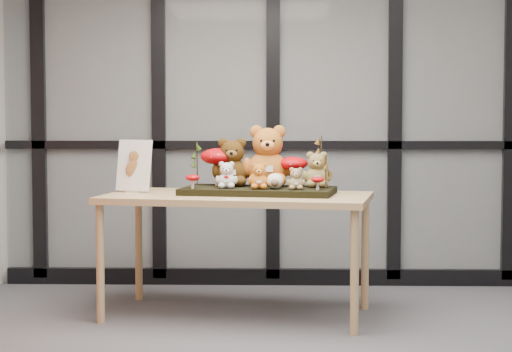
{
  "coord_description": "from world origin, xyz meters",
  "views": [
    {
      "loc": [
        -0.4,
        -4.4,
        1.3
      ],
      "look_at": [
        -0.55,
        1.36,
        0.9
      ],
      "focal_mm": 65.0,
      "sensor_mm": 36.0,
      "label": 1
    }
  ],
  "objects_px": {
    "bear_brown_medium": "(232,160)",
    "bear_tan_back": "(317,168)",
    "bear_white_bow": "(227,174)",
    "mushroom_back_right": "(293,170)",
    "mushroom_back_left": "(219,165)",
    "display_table": "(237,205)",
    "sign_holder": "(134,167)",
    "bear_pooh_yellow": "(268,153)",
    "bear_small_yellow": "(259,175)",
    "bear_beige_small": "(296,177)",
    "mushroom_front_left": "(193,181)",
    "mushroom_front_right": "(318,183)",
    "diorama_tray": "(258,191)",
    "plush_cream_hedgehog": "(275,180)"
  },
  "relations": [
    {
      "from": "bear_brown_medium",
      "to": "bear_white_bow",
      "type": "xyz_separation_m",
      "value": [
        -0.02,
        -0.19,
        -0.08
      ]
    },
    {
      "from": "bear_tan_back",
      "to": "mushroom_back_left",
      "type": "bearing_deg",
      "value": 177.81
    },
    {
      "from": "bear_small_yellow",
      "to": "bear_beige_small",
      "type": "distance_m",
      "value": 0.23
    },
    {
      "from": "bear_small_yellow",
      "to": "mushroom_front_right",
      "type": "relative_size",
      "value": 1.99
    },
    {
      "from": "bear_tan_back",
      "to": "bear_brown_medium",
      "type": "bearing_deg",
      "value": 179.91
    },
    {
      "from": "display_table",
      "to": "diorama_tray",
      "type": "relative_size",
      "value": 1.86
    },
    {
      "from": "mushroom_back_right",
      "to": "bear_white_bow",
      "type": "bearing_deg",
      "value": -159.34
    },
    {
      "from": "bear_beige_small",
      "to": "mushroom_back_right",
      "type": "height_order",
      "value": "mushroom_back_right"
    },
    {
      "from": "bear_beige_small",
      "to": "mushroom_back_right",
      "type": "distance_m",
      "value": 0.25
    },
    {
      "from": "bear_pooh_yellow",
      "to": "bear_brown_medium",
      "type": "relative_size",
      "value": 1.26
    },
    {
      "from": "bear_brown_medium",
      "to": "mushroom_front_right",
      "type": "relative_size",
      "value": 3.74
    },
    {
      "from": "bear_brown_medium",
      "to": "bear_tan_back",
      "type": "relative_size",
      "value": 1.37
    },
    {
      "from": "mushroom_back_left",
      "to": "bear_brown_medium",
      "type": "bearing_deg",
      "value": -24.44
    },
    {
      "from": "bear_small_yellow",
      "to": "mushroom_back_right",
      "type": "bearing_deg",
      "value": 54.9
    },
    {
      "from": "bear_white_bow",
      "to": "plush_cream_hedgehog",
      "type": "bearing_deg",
      "value": 0.75
    },
    {
      "from": "bear_tan_back",
      "to": "bear_beige_small",
      "type": "xyz_separation_m",
      "value": [
        -0.14,
        -0.18,
        -0.05
      ]
    },
    {
      "from": "bear_white_bow",
      "to": "mushroom_back_right",
      "type": "relative_size",
      "value": 0.88
    },
    {
      "from": "bear_pooh_yellow",
      "to": "mushroom_back_left",
      "type": "bearing_deg",
      "value": -177.69
    },
    {
      "from": "display_table",
      "to": "plush_cream_hedgehog",
      "type": "relative_size",
      "value": 16.31
    },
    {
      "from": "bear_white_bow",
      "to": "mushroom_back_left",
      "type": "xyz_separation_m",
      "value": [
        -0.06,
        0.23,
        0.04
      ]
    },
    {
      "from": "bear_beige_small",
      "to": "bear_brown_medium",
      "type": "bearing_deg",
      "value": 155.75
    },
    {
      "from": "bear_pooh_yellow",
      "to": "bear_small_yellow",
      "type": "height_order",
      "value": "bear_pooh_yellow"
    },
    {
      "from": "diorama_tray",
      "to": "mushroom_front_right",
      "type": "bearing_deg",
      "value": -15.39
    },
    {
      "from": "mushroom_front_left",
      "to": "bear_beige_small",
      "type": "bearing_deg",
      "value": -5.29
    },
    {
      "from": "diorama_tray",
      "to": "bear_tan_back",
      "type": "distance_m",
      "value": 0.4
    },
    {
      "from": "bear_white_bow",
      "to": "mushroom_back_left",
      "type": "bearing_deg",
      "value": 115.34
    },
    {
      "from": "bear_small_yellow",
      "to": "mushroom_front_left",
      "type": "relative_size",
      "value": 1.86
    },
    {
      "from": "display_table",
      "to": "mushroom_back_left",
      "type": "xyz_separation_m",
      "value": [
        -0.13,
        0.2,
        0.24
      ]
    },
    {
      "from": "bear_brown_medium",
      "to": "bear_beige_small",
      "type": "relative_size",
      "value": 2.25
    },
    {
      "from": "mushroom_back_left",
      "to": "bear_white_bow",
      "type": "bearing_deg",
      "value": -74.68
    },
    {
      "from": "bear_pooh_yellow",
      "to": "sign_holder",
      "type": "height_order",
      "value": "bear_pooh_yellow"
    },
    {
      "from": "plush_cream_hedgehog",
      "to": "bear_pooh_yellow",
      "type": "bearing_deg",
      "value": 111.52
    },
    {
      "from": "mushroom_front_left",
      "to": "mushroom_front_right",
      "type": "relative_size",
      "value": 1.07
    },
    {
      "from": "mushroom_front_left",
      "to": "mushroom_front_right",
      "type": "distance_m",
      "value": 0.78
    },
    {
      "from": "bear_white_bow",
      "to": "mushroom_back_left",
      "type": "distance_m",
      "value": 0.24
    },
    {
      "from": "mushroom_back_right",
      "to": "sign_holder",
      "type": "bearing_deg",
      "value": 179.7
    },
    {
      "from": "display_table",
      "to": "mushroom_back_right",
      "type": "height_order",
      "value": "mushroom_back_right"
    },
    {
      "from": "display_table",
      "to": "mushroom_front_left",
      "type": "distance_m",
      "value": 0.32
    },
    {
      "from": "mushroom_back_right",
      "to": "mushroom_front_left",
      "type": "bearing_deg",
      "value": -163.47
    },
    {
      "from": "bear_small_yellow",
      "to": "mushroom_back_left",
      "type": "xyz_separation_m",
      "value": [
        -0.27,
        0.28,
        0.04
      ]
    },
    {
      "from": "bear_small_yellow",
      "to": "mushroom_front_right",
      "type": "distance_m",
      "value": 0.37
    },
    {
      "from": "diorama_tray",
      "to": "mushroom_front_right",
      "type": "xyz_separation_m",
      "value": [
        0.37,
        -0.18,
        0.07
      ]
    },
    {
      "from": "mushroom_back_right",
      "to": "mushroom_front_left",
      "type": "height_order",
      "value": "mushroom_back_right"
    },
    {
      "from": "bear_pooh_yellow",
      "to": "bear_small_yellow",
      "type": "bearing_deg",
      "value": -91.63
    },
    {
      "from": "bear_tan_back",
      "to": "display_table",
      "type": "bearing_deg",
      "value": -162.4
    },
    {
      "from": "bear_brown_medium",
      "to": "mushroom_back_left",
      "type": "bearing_deg",
      "value": 165.58
    },
    {
      "from": "bear_beige_small",
      "to": "bear_white_bow",
      "type": "bearing_deg",
      "value": 178.39
    },
    {
      "from": "bear_white_bow",
      "to": "bear_pooh_yellow",
      "type": "bearing_deg",
      "value": 46.13
    },
    {
      "from": "mushroom_back_left",
      "to": "mushroom_front_left",
      "type": "relative_size",
      "value": 2.77
    },
    {
      "from": "bear_pooh_yellow",
      "to": "bear_small_yellow",
      "type": "distance_m",
      "value": 0.28
    }
  ]
}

